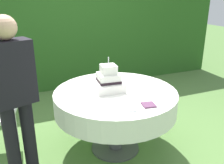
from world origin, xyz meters
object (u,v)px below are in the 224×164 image
Objects in this scene: wedding_cake at (109,81)px; napkin_stack at (149,105)px; serving_plate_far at (126,77)px; serving_plate_left at (133,109)px; serving_plate_right at (144,97)px; serving_plate_near at (74,87)px; cake_table at (115,101)px; standing_person at (14,95)px.

wedding_cake is 3.11× the size of napkin_stack.
serving_plate_far is 0.93× the size of serving_plate_left.
wedding_cake reaches higher than serving_plate_right.
wedding_cake is at bearing 92.40° from serving_plate_left.
serving_plate_left is (0.36, -0.75, 0.00)m from serving_plate_near.
standing_person is at bearing -170.01° from cake_table.
cake_table is 13.47× the size of serving_plate_right.
serving_plate_left is 0.32m from serving_plate_right.
cake_table is at bearing -46.77° from wedding_cake.
cake_table is 11.17× the size of napkin_stack.
serving_plate_far is (0.71, 0.11, 0.00)m from serving_plate_near.
cake_table is 0.50m from serving_plate_left.
serving_plate_far is at bearing 80.61° from serving_plate_right.
wedding_cake is 3.63× the size of serving_plate_far.
napkin_stack is (0.54, -0.73, 0.00)m from serving_plate_near.
serving_plate_left is 1.06m from standing_person.
cake_table is 3.60× the size of wedding_cake.
serving_plate_near and serving_plate_far have the same top height.
serving_plate_left is at bearing -16.71° from standing_person.
serving_plate_right is 0.83× the size of napkin_stack.
cake_table is at bearing 107.53° from napkin_stack.
serving_plate_far is 0.86× the size of napkin_stack.
napkin_stack is (0.15, -0.46, 0.13)m from cake_table.
cake_table is 0.24m from wedding_cake.
napkin_stack is 0.08× the size of standing_person.
serving_plate_left is 0.18m from napkin_stack.
wedding_cake is 1.01m from standing_person.
napkin_stack is 1.22m from standing_person.
wedding_cake is at bearing 133.23° from cake_table.
standing_person reaches higher than wedding_cake.
serving_plate_right is at bearing 40.39° from serving_plate_left.
cake_table is at bearing -33.94° from serving_plate_near.
serving_plate_left is at bearing -87.60° from wedding_cake.
napkin_stack is (0.20, -0.52, -0.10)m from wedding_cake.
napkin_stack is at bearing 5.71° from serving_plate_left.
standing_person is (-1.00, 0.30, 0.19)m from serving_plate_left.
standing_person is (-1.35, -0.56, 0.19)m from serving_plate_far.
napkin_stack is (-0.17, -0.84, 0.00)m from serving_plate_far.
serving_plate_left and serving_plate_right have the same top height.
serving_plate_right is (0.24, 0.21, 0.00)m from serving_plate_left.
wedding_cake is at bearing -31.31° from serving_plate_near.
serving_plate_far is at bearing 49.96° from cake_table.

